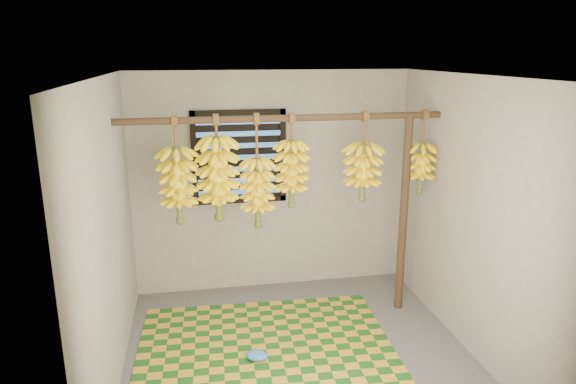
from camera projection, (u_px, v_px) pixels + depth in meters
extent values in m
cube|color=#525252|center=(300.00, 357.00, 4.49)|extent=(3.00, 3.00, 0.01)
cube|color=silver|center=(302.00, 76.00, 3.85)|extent=(3.00, 3.00, 0.01)
cube|color=gray|center=(272.00, 183.00, 5.59)|extent=(3.00, 0.01, 2.40)
cube|color=gray|center=(107.00, 239.00, 3.90)|extent=(0.01, 3.00, 2.40)
cube|color=gray|center=(470.00, 217.00, 4.44)|extent=(0.01, 3.00, 2.40)
cube|color=black|center=(239.00, 157.00, 5.43)|extent=(1.00, 0.04, 1.00)
cylinder|color=#452E1F|center=(285.00, 118.00, 4.62)|extent=(3.00, 0.06, 0.06)
cylinder|color=#452E1F|center=(404.00, 216.00, 5.10)|extent=(0.08, 0.08, 2.00)
cube|color=#1C5418|center=(266.00, 350.00, 4.58)|extent=(2.35, 1.92, 0.01)
ellipsoid|color=#3573C7|center=(257.00, 355.00, 4.42)|extent=(0.23, 0.20, 0.08)
cylinder|color=brown|center=(175.00, 134.00, 4.48)|extent=(0.02, 0.02, 0.29)
cylinder|color=#4C5923|center=(178.00, 183.00, 4.59)|extent=(0.06, 0.06, 0.66)
cylinder|color=brown|center=(216.00, 128.00, 4.53)|extent=(0.02, 0.02, 0.21)
cylinder|color=#4C5923|center=(218.00, 177.00, 4.65)|extent=(0.07, 0.07, 0.73)
cylinder|color=brown|center=(257.00, 138.00, 4.62)|extent=(0.02, 0.02, 0.41)
cylinder|color=#4C5923|center=(258.00, 190.00, 4.75)|extent=(0.06, 0.06, 0.62)
cylinder|color=brown|center=(291.00, 129.00, 4.66)|extent=(0.02, 0.02, 0.26)
cylinder|color=#4C5923|center=(291.00, 172.00, 4.76)|extent=(0.05, 0.05, 0.60)
cylinder|color=brown|center=(364.00, 130.00, 4.79)|extent=(0.02, 0.02, 0.31)
cylinder|color=#4C5923|center=(363.00, 170.00, 4.89)|extent=(0.06, 0.06, 0.52)
cylinder|color=brown|center=(424.00, 129.00, 4.90)|extent=(0.02, 0.02, 0.33)
cylinder|color=#4C5923|center=(421.00, 166.00, 5.00)|extent=(0.05, 0.05, 0.47)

